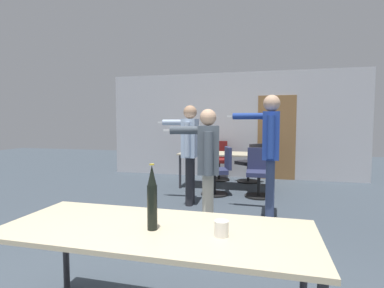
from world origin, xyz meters
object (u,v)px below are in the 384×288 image
(person_center_tall, at_px, (189,145))
(office_chair_far_right, at_px, (251,164))
(beer_bottle, at_px, (152,199))
(office_chair_far_left, at_px, (259,174))
(drink_cup, at_px, (221,229))
(person_near_casual, at_px, (207,159))
(person_right_polo, at_px, (270,143))
(office_chair_mid_tucked, at_px, (219,162))
(office_chair_side_rolled, at_px, (219,173))

(person_center_tall, distance_m, office_chair_far_right, 2.39)
(office_chair_far_right, xyz_separation_m, beer_bottle, (-0.32, -5.31, 0.51))
(office_chair_far_left, xyz_separation_m, drink_cup, (-0.10, -4.05, 0.37))
(person_near_casual, height_order, person_right_polo, person_right_polo)
(person_near_casual, bearing_deg, office_chair_mid_tucked, -5.40)
(person_near_casual, bearing_deg, office_chair_side_rolled, -7.31)
(beer_bottle, bearing_deg, office_chair_far_right, 86.59)
(office_chair_mid_tucked, relative_size, beer_bottle, 2.26)
(office_chair_far_left, bearing_deg, office_chair_side_rolled, 4.22)
(office_chair_far_left, height_order, office_chair_mid_tucked, office_chair_mid_tucked)
(person_near_casual, height_order, office_chair_far_right, person_near_casual)
(office_chair_far_left, height_order, drink_cup, office_chair_far_left)
(person_near_casual, height_order, office_chair_far_left, person_near_casual)
(office_chair_far_left, relative_size, beer_bottle, 2.19)
(person_center_tall, distance_m, drink_cup, 3.35)
(person_center_tall, xyz_separation_m, office_chair_mid_tucked, (0.14, 2.31, -0.58))
(office_chair_far_left, xyz_separation_m, beer_bottle, (-0.54, -4.05, 0.52))
(person_right_polo, bearing_deg, beer_bottle, 166.81)
(office_chair_mid_tucked, distance_m, office_chair_side_rolled, 1.54)
(person_near_casual, xyz_separation_m, office_chair_far_left, (0.60, 2.01, -0.52))
(person_center_tall, distance_m, office_chair_mid_tucked, 2.38)
(person_near_casual, distance_m, beer_bottle, 2.04)
(office_chair_side_rolled, bearing_deg, drink_cup, 171.10)
(person_center_tall, distance_m, office_chair_far_left, 1.55)
(person_near_casual, relative_size, beer_bottle, 3.81)
(office_chair_far_left, bearing_deg, person_right_polo, 95.75)
(person_center_tall, bearing_deg, person_right_polo, -109.38)
(person_right_polo, xyz_separation_m, office_chair_mid_tucked, (-1.18, 2.70, -0.66))
(office_chair_side_rolled, distance_m, beer_bottle, 4.00)
(person_right_polo, bearing_deg, drink_cup, 175.44)
(person_near_casual, bearing_deg, person_center_tall, 13.05)
(drink_cup, bearing_deg, office_chair_side_rolled, 99.37)
(office_chair_far_right, distance_m, office_chair_side_rolled, 1.45)
(office_chair_far_left, bearing_deg, office_chair_far_right, -82.54)
(person_right_polo, relative_size, office_chair_far_left, 1.98)
(person_near_casual, relative_size, office_chair_far_left, 1.74)
(beer_bottle, bearing_deg, office_chair_mid_tucked, 94.81)
(person_near_casual, height_order, office_chair_side_rolled, person_near_casual)
(person_right_polo, bearing_deg, person_near_casual, 134.96)
(person_center_tall, height_order, person_near_casual, person_center_tall)
(person_center_tall, xyz_separation_m, person_near_casual, (0.53, -1.14, -0.09))
(office_chair_far_right, xyz_separation_m, drink_cup, (0.12, -5.31, 0.36))
(person_center_tall, xyz_separation_m, office_chair_far_right, (0.91, 2.13, -0.60))
(beer_bottle, bearing_deg, person_near_casual, 91.83)
(person_near_casual, relative_size, office_chair_side_rolled, 1.70)
(office_chair_mid_tucked, xyz_separation_m, office_chair_side_rolled, (0.24, -1.52, -0.01))
(office_chair_mid_tucked, bearing_deg, person_center_tall, 74.31)
(person_right_polo, height_order, drink_cup, person_right_polo)
(person_right_polo, relative_size, office_chair_side_rolled, 1.94)
(person_near_casual, bearing_deg, office_chair_far_right, -18.60)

